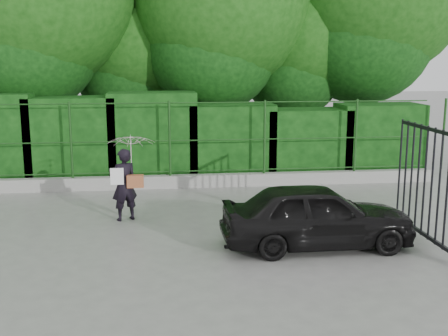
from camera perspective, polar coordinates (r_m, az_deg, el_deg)
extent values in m
plane|color=gray|center=(9.35, -7.22, -8.38)|extent=(80.00, 80.00, 0.00)
cube|color=#9E9E99|center=(13.64, -7.14, -1.42)|extent=(14.00, 0.25, 0.30)
cylinder|color=#184015|center=(13.60, -15.28, 2.72)|extent=(0.06, 0.06, 1.80)
cylinder|color=#184015|center=(13.45, -5.54, 2.98)|extent=(0.06, 0.06, 1.80)
cylinder|color=#184015|center=(13.69, 4.14, 3.15)|extent=(0.06, 0.06, 1.80)
cylinder|color=#184015|center=(14.31, 13.24, 3.23)|extent=(0.06, 0.06, 1.80)
cylinder|color=#184015|center=(15.24, 21.40, 3.23)|extent=(0.06, 0.06, 1.80)
cylinder|color=#184015|center=(13.59, -7.16, -0.40)|extent=(13.60, 0.03, 0.03)
cylinder|color=#184015|center=(13.46, -7.24, 2.73)|extent=(13.60, 0.03, 0.03)
cylinder|color=#184015|center=(13.35, -7.34, 6.55)|extent=(13.60, 0.03, 0.03)
cube|color=black|center=(14.61, -15.09, 2.80)|extent=(2.20, 1.20, 2.14)
cube|color=black|center=(14.45, -7.22, 3.21)|extent=(2.20, 1.20, 2.25)
cube|color=black|center=(14.59, 0.68, 2.77)|extent=(2.20, 1.20, 1.94)
cube|color=black|center=(14.99, 8.29, 2.57)|extent=(2.20, 1.20, 1.78)
cube|color=black|center=(15.62, 15.41, 2.84)|extent=(2.20, 1.20, 1.89)
cylinder|color=black|center=(16.34, -17.96, 7.66)|extent=(0.36, 0.36, 4.50)
cylinder|color=black|center=(17.39, -8.86, 6.19)|extent=(0.36, 0.36, 3.25)
sphere|color=#14470F|center=(17.33, -9.06, 12.62)|extent=(3.90, 3.90, 3.90)
cylinder|color=black|center=(16.45, -0.22, 7.79)|extent=(0.36, 0.36, 4.25)
sphere|color=#14470F|center=(16.49, -0.23, 16.67)|extent=(5.10, 5.10, 5.10)
cylinder|color=black|center=(17.62, 7.67, 6.70)|extent=(0.36, 0.36, 3.50)
sphere|color=#14470F|center=(17.58, 7.86, 13.54)|extent=(4.20, 4.20, 4.20)
cylinder|color=black|center=(17.81, 14.37, 8.51)|extent=(0.36, 0.36, 4.75)
cube|color=black|center=(10.28, 19.50, -6.25)|extent=(0.05, 2.00, 0.06)
cube|color=black|center=(9.91, 20.18, 3.74)|extent=(0.05, 2.00, 0.06)
cylinder|color=black|center=(9.45, 21.71, -2.26)|extent=(0.04, 0.04, 1.90)
cylinder|color=black|center=(9.67, 21.01, -1.92)|extent=(0.04, 0.04, 1.90)
cylinder|color=black|center=(9.88, 20.34, -1.59)|extent=(0.04, 0.04, 1.90)
cylinder|color=black|center=(10.10, 19.71, -1.28)|extent=(0.04, 0.04, 1.90)
cylinder|color=black|center=(10.32, 19.10, -0.99)|extent=(0.04, 0.04, 1.90)
cylinder|color=black|center=(10.54, 18.51, -0.70)|extent=(0.04, 0.04, 1.90)
cylinder|color=black|center=(10.76, 17.95, -0.43)|extent=(0.04, 0.04, 1.90)
cylinder|color=black|center=(10.98, 17.41, -0.16)|extent=(0.04, 0.04, 1.90)
imported|color=black|center=(10.97, -10.12, -1.68)|extent=(0.61, 0.52, 1.41)
imported|color=silver|center=(10.90, -9.41, 1.18)|extent=(0.91, 0.93, 0.83)
cube|color=#985431|center=(10.86, -9.00, -1.33)|extent=(0.32, 0.15, 0.24)
cube|color=white|center=(10.82, -10.82, -0.84)|extent=(0.25, 0.02, 0.32)
imported|color=black|center=(9.46, 9.41, -4.76)|extent=(3.18, 1.29, 1.08)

